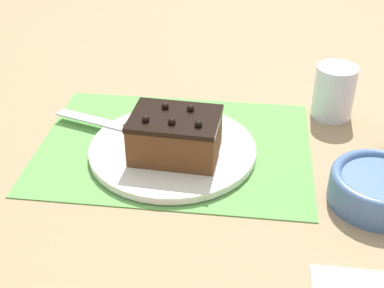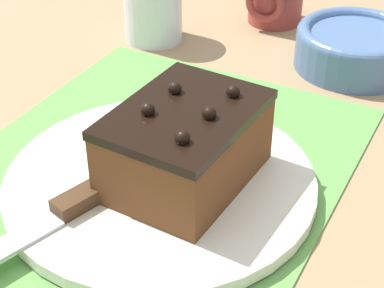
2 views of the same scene
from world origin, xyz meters
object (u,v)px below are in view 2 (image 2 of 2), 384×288
Objects in this scene: chocolate_cake at (185,145)px; drinking_glass at (153,3)px; cake_plate at (160,183)px; small_bowl at (356,46)px; serving_knife at (55,216)px.

chocolate_cake is 1.47× the size of drinking_glass.
cake_plate is 0.33m from small_bowl.
small_bowl is at bearing 99.55° from drinking_glass.
drinking_glass is at bearing -80.45° from small_bowl.
chocolate_cake is at bearing 35.38° from drinking_glass.
drinking_glass is at bearing -144.62° from chocolate_cake.
chocolate_cake is 1.02× the size of small_bowl.
chocolate_cake is 0.71× the size of serving_knife.
chocolate_cake reaches higher than serving_knife.
serving_knife is 0.39m from drinking_glass.
small_bowl is at bearing -90.60° from serving_knife.
serving_knife reaches higher than cake_plate.
cake_plate is 1.91× the size of chocolate_cake.
drinking_glass reaches higher than serving_knife.
drinking_glass is 0.69× the size of small_bowl.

